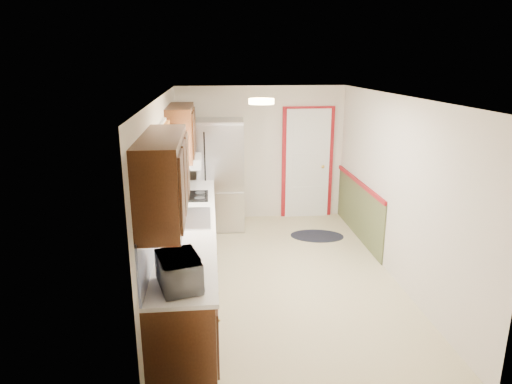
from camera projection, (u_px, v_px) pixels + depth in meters
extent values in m
cube|color=#C8BC8D|center=(281.00, 276.00, 6.18)|extent=(3.20, 5.20, 0.12)
cube|color=white|center=(284.00, 96.00, 5.52)|extent=(3.20, 5.20, 0.12)
cube|color=beige|center=(261.00, 154.00, 8.24)|extent=(3.20, 0.10, 2.40)
cube|color=beige|center=(334.00, 282.00, 3.46)|extent=(3.20, 0.10, 2.40)
cube|color=beige|center=(164.00, 195.00, 5.71)|extent=(0.10, 5.20, 2.40)
cube|color=beige|center=(395.00, 188.00, 6.00)|extent=(0.10, 5.20, 2.40)
cube|color=#371B0C|center=(190.00, 259.00, 5.66)|extent=(0.60, 4.00, 0.90)
cube|color=white|center=(189.00, 223.00, 5.53)|extent=(0.63, 4.00, 0.04)
cube|color=#536ECA|center=(163.00, 201.00, 5.42)|extent=(0.02, 4.00, 0.55)
cube|color=#371B0C|center=(163.00, 177.00, 4.02)|extent=(0.35, 1.40, 0.75)
cube|color=#371B0C|center=(181.00, 132.00, 6.60)|extent=(0.35, 1.20, 0.75)
cube|color=white|center=(162.00, 166.00, 5.40)|extent=(0.02, 1.00, 0.90)
cube|color=#E34C2A|center=(164.00, 136.00, 5.31)|extent=(0.05, 1.12, 0.24)
cube|color=#B7B7BC|center=(189.00, 218.00, 5.62)|extent=(0.52, 0.82, 0.02)
cube|color=white|center=(186.00, 161.00, 6.78)|extent=(0.45, 0.60, 0.15)
cube|color=maroon|center=(307.00, 164.00, 8.35)|extent=(0.94, 0.05, 2.08)
cube|color=white|center=(308.00, 164.00, 8.33)|extent=(0.80, 0.04, 2.00)
cube|color=#4A522E|center=(358.00, 210.00, 7.49)|extent=(0.02, 2.30, 0.90)
cube|color=maroon|center=(360.00, 183.00, 7.36)|extent=(0.04, 2.30, 0.06)
cylinder|color=#FFD88C|center=(261.00, 101.00, 5.31)|extent=(0.30, 0.30, 0.06)
imported|color=white|center=(179.00, 268.00, 3.90)|extent=(0.40, 0.55, 0.33)
cube|color=#B7B7BC|center=(221.00, 175.00, 7.81)|extent=(0.81, 0.76, 1.87)
cylinder|color=black|center=(206.00, 186.00, 7.43)|extent=(0.02, 0.02, 1.31)
ellipsoid|color=black|center=(317.00, 236.00, 7.60)|extent=(0.97, 0.72, 0.01)
cube|color=black|center=(192.00, 196.00, 6.52)|extent=(0.46, 0.55, 0.02)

